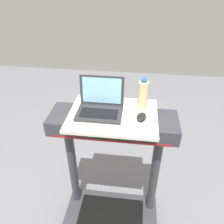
{
  "coord_description": "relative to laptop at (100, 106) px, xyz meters",
  "views": [
    {
      "loc": [
        0.15,
        -0.56,
        2.0
      ],
      "look_at": [
        0.0,
        0.65,
        1.19
      ],
      "focal_mm": 35.94,
      "sensor_mm": 36.0,
      "label": 1
    }
  ],
  "objects": [
    {
      "name": "laptop",
      "position": [
        0.0,
        0.0,
        0.0
      ],
      "size": [
        0.31,
        0.24,
        0.23
      ],
      "rotation": [
        0.0,
        0.0,
        -0.08
      ],
      "color": "#2D2D30",
      "rests_on": "desk_board"
    },
    {
      "name": "desk_board",
      "position": [
        0.09,
        -0.02,
        -0.06
      ],
      "size": [
        0.61,
        0.46,
        0.02
      ],
      "primitive_type": "cube",
      "color": "beige",
      "rests_on": "treadmill_base"
    },
    {
      "name": "water_bottle",
      "position": [
        0.29,
        0.08,
        0.06
      ],
      "size": [
        0.07,
        0.07,
        0.23
      ],
      "color": "beige",
      "rests_on": "desk_board"
    },
    {
      "name": "computer_mouse",
      "position": [
        0.28,
        -0.06,
        -0.03
      ],
      "size": [
        0.08,
        0.11,
        0.03
      ],
      "primitive_type": "ellipsoid",
      "rotation": [
        0.0,
        0.0,
        -0.19
      ],
      "color": "black",
      "rests_on": "desk_board"
    }
  ]
}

